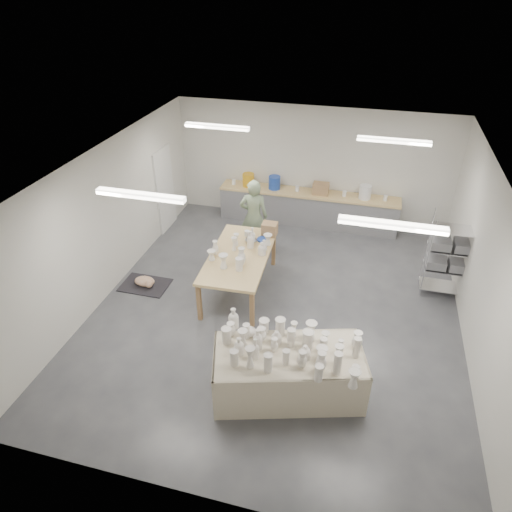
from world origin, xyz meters
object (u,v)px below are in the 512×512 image
(drying_table, at_px, (288,370))
(red_stool, at_px, (257,235))
(work_table, at_px, (243,252))
(potter, at_px, (254,217))

(drying_table, bearing_deg, red_stool, 94.45)
(red_stool, bearing_deg, drying_table, -69.29)
(drying_table, xyz_separation_m, red_stool, (-1.63, 4.30, -0.20))
(work_table, relative_size, potter, 1.32)
(work_table, bearing_deg, drying_table, -62.30)
(drying_table, bearing_deg, potter, 95.71)
(work_table, bearing_deg, potter, 94.48)
(work_table, height_order, potter, potter)
(red_stool, bearing_deg, potter, -90.00)
(work_table, distance_m, potter, 1.53)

